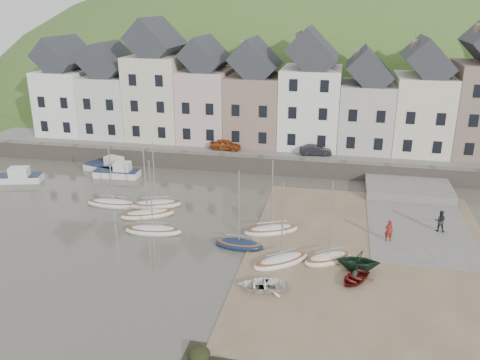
% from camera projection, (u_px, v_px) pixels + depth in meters
% --- Properties ---
extents(ground, '(160.00, 160.00, 0.00)m').
position_uv_depth(ground, '(224.00, 242.00, 38.57)').
color(ground, '#4C463B').
rests_on(ground, ground).
extents(quay_land, '(90.00, 30.00, 1.50)m').
position_uv_depth(quay_land, '(279.00, 133.00, 67.79)').
color(quay_land, '#395D25').
rests_on(quay_land, ground).
extents(quay_street, '(70.00, 7.00, 0.10)m').
position_uv_depth(quay_street, '(266.00, 150.00, 56.93)').
color(quay_street, slate).
rests_on(quay_street, quay_land).
extents(seawall, '(70.00, 1.20, 1.80)m').
position_uv_depth(seawall, '(261.00, 165.00, 53.92)').
color(seawall, slate).
rests_on(seawall, ground).
extents(beach, '(18.00, 26.00, 0.06)m').
position_uv_depth(beach, '(370.00, 256.00, 36.42)').
color(beach, brown).
rests_on(beach, ground).
extents(slipway, '(8.00, 18.00, 0.12)m').
position_uv_depth(slipway, '(415.00, 216.00, 43.01)').
color(slipway, slate).
rests_on(slipway, ground).
extents(hillside, '(134.40, 84.00, 84.00)m').
position_uv_depth(hillside, '(271.00, 188.00, 100.88)').
color(hillside, '#395D25').
rests_on(hillside, ground).
extents(townhouse_terrace, '(61.05, 8.00, 13.93)m').
position_uv_depth(townhouse_terrace, '(287.00, 95.00, 57.87)').
color(townhouse_terrace, white).
rests_on(townhouse_terrace, quay_land).
extents(sailboat_0, '(5.12, 1.56, 6.32)m').
position_uv_depth(sailboat_0, '(113.00, 203.00, 45.26)').
color(sailboat_0, silver).
rests_on(sailboat_0, ground).
extents(sailboat_1, '(4.84, 2.93, 6.32)m').
position_uv_depth(sailboat_1, '(156.00, 204.00, 45.10)').
color(sailboat_1, silver).
rests_on(sailboat_1, ground).
extents(sailboat_2, '(4.78, 3.41, 6.32)m').
position_uv_depth(sailboat_2, '(147.00, 214.00, 43.02)').
color(sailboat_2, beige).
rests_on(sailboat_2, ground).
extents(sailboat_3, '(4.77, 2.01, 6.32)m').
position_uv_depth(sailboat_3, '(153.00, 230.00, 39.97)').
color(sailboat_3, silver).
rests_on(sailboat_3, ground).
extents(sailboat_4, '(4.70, 3.28, 6.32)m').
position_uv_depth(sailboat_4, '(271.00, 230.00, 40.02)').
color(sailboat_4, silver).
rests_on(sailboat_4, ground).
extents(sailboat_5, '(3.80, 1.69, 6.32)m').
position_uv_depth(sailboat_5, '(239.00, 244.00, 37.67)').
color(sailboat_5, '#13203C').
rests_on(sailboat_5, ground).
extents(sailboat_6, '(4.36, 3.98, 6.32)m').
position_uv_depth(sailboat_6, '(281.00, 261.00, 35.24)').
color(sailboat_6, silver).
rests_on(sailboat_6, ground).
extents(sailboat_7, '(3.95, 3.39, 6.32)m').
position_uv_depth(sailboat_7, '(328.00, 258.00, 35.55)').
color(sailboat_7, beige).
rests_on(sailboat_7, ground).
extents(motorboat_0, '(5.74, 3.32, 1.70)m').
position_uv_depth(motorboat_0, '(109.00, 167.00, 54.27)').
color(motorboat_0, silver).
rests_on(motorboat_0, ground).
extents(motorboat_1, '(5.63, 3.11, 1.70)m').
position_uv_depth(motorboat_1, '(16.00, 177.00, 51.18)').
color(motorboat_1, silver).
rests_on(motorboat_1, ground).
extents(motorboat_2, '(4.83, 2.01, 1.70)m').
position_uv_depth(motorboat_2, '(118.00, 172.00, 52.68)').
color(motorboat_2, silver).
rests_on(motorboat_2, ground).
extents(rowboat_white, '(3.54, 2.84, 0.65)m').
position_uv_depth(rowboat_white, '(262.00, 285.00, 32.04)').
color(rowboat_white, white).
rests_on(rowboat_white, beach).
extents(rowboat_green, '(2.96, 2.57, 1.54)m').
position_uv_depth(rowboat_green, '(358.00, 261.00, 34.11)').
color(rowboat_green, black).
rests_on(rowboat_green, beach).
extents(rowboat_red, '(2.95, 3.19, 0.54)m').
position_uv_depth(rowboat_red, '(354.00, 278.00, 32.91)').
color(rowboat_red, maroon).
rests_on(rowboat_red, beach).
extents(person_red, '(0.65, 0.45, 1.74)m').
position_uv_depth(person_red, '(389.00, 231.00, 38.20)').
color(person_red, maroon).
rests_on(person_red, slipway).
extents(person_dark, '(0.95, 0.78, 1.78)m').
position_uv_depth(person_dark, '(440.00, 221.00, 39.85)').
color(person_dark, '#222428').
rests_on(person_dark, slipway).
extents(car_left, '(3.62, 1.71, 1.20)m').
position_uv_depth(car_left, '(226.00, 145.00, 56.67)').
color(car_left, '#9A4316').
rests_on(car_left, quay_street).
extents(car_right, '(3.60, 1.64, 1.14)m').
position_uv_depth(car_right, '(315.00, 150.00, 54.71)').
color(car_right, black).
rests_on(car_right, quay_street).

